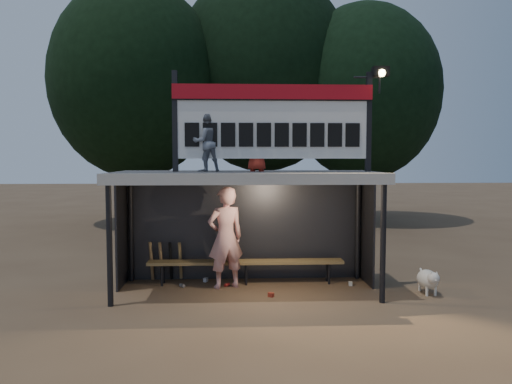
# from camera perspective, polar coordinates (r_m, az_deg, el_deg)

# --- Properties ---
(ground) EXTENTS (80.00, 80.00, 0.00)m
(ground) POSITION_cam_1_polar(r_m,az_deg,el_deg) (9.89, -1.07, -11.21)
(ground) COLOR brown
(ground) RESTS_ON ground
(player) EXTENTS (0.86, 0.72, 2.02)m
(player) POSITION_cam_1_polar(r_m,az_deg,el_deg) (9.93, -3.51, -5.20)
(player) COLOR white
(player) RESTS_ON ground
(child_a) EXTENTS (0.66, 0.61, 1.11)m
(child_a) POSITION_cam_1_polar(r_m,az_deg,el_deg) (9.59, -5.74, 5.63)
(child_a) COLOR slate
(child_a) RESTS_ON dugout_shelter
(child_b) EXTENTS (0.52, 0.41, 0.94)m
(child_b) POSITION_cam_1_polar(r_m,az_deg,el_deg) (9.64, 0.12, 5.16)
(child_b) COLOR #A12618
(child_b) RESTS_ON dugout_shelter
(dugout_shelter) EXTENTS (5.10, 2.08, 2.32)m
(dugout_shelter) POSITION_cam_1_polar(r_m,az_deg,el_deg) (9.82, -1.13, -0.38)
(dugout_shelter) COLOR #3A3A3D
(dugout_shelter) RESTS_ON ground
(scoreboard_assembly) EXTENTS (4.10, 0.27, 1.99)m
(scoreboard_assembly) POSITION_cam_1_polar(r_m,az_deg,el_deg) (9.60, 2.27, 8.35)
(scoreboard_assembly) COLOR black
(scoreboard_assembly) RESTS_ON dugout_shelter
(bench) EXTENTS (4.00, 0.35, 0.48)m
(bench) POSITION_cam_1_polar(r_m,az_deg,el_deg) (10.32, -1.16, -8.09)
(bench) COLOR olive
(bench) RESTS_ON ground
(tree_left) EXTENTS (6.46, 6.46, 9.27)m
(tree_left) POSITION_cam_1_polar(r_m,az_deg,el_deg) (20.11, -13.62, 12.23)
(tree_left) COLOR black
(tree_left) RESTS_ON ground
(tree_mid) EXTENTS (7.22, 7.22, 10.36)m
(tree_mid) POSITION_cam_1_polar(r_m,az_deg,el_deg) (21.38, 0.83, 13.61)
(tree_mid) COLOR black
(tree_mid) RESTS_ON ground
(tree_right) EXTENTS (6.08, 6.08, 8.72)m
(tree_right) POSITION_cam_1_polar(r_m,az_deg,el_deg) (20.88, 12.23, 11.04)
(tree_right) COLOR #2F1E15
(tree_right) RESTS_ON ground
(dog) EXTENTS (0.36, 0.81, 0.49)m
(dog) POSITION_cam_1_polar(r_m,az_deg,el_deg) (10.15, 19.09, -9.42)
(dog) COLOR beige
(dog) RESTS_ON ground
(bats) EXTENTS (0.67, 0.35, 0.84)m
(bats) POSITION_cam_1_polar(r_m,az_deg,el_deg) (10.68, -10.26, -7.76)
(bats) COLOR olive
(bats) RESTS_ON ground
(litter) EXTENTS (3.50, 1.32, 0.08)m
(litter) POSITION_cam_1_polar(r_m,az_deg,el_deg) (10.12, -0.93, -10.64)
(litter) COLOR #AC311D
(litter) RESTS_ON ground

